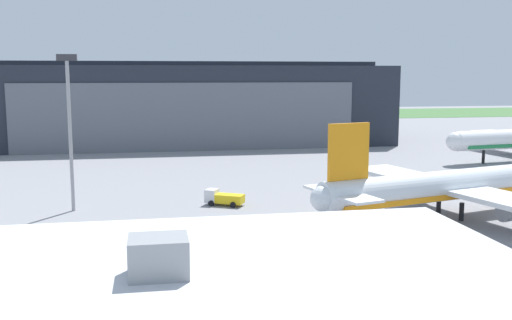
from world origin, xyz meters
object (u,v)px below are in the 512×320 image
object	(u,v)px
maintenance_hangar	(182,103)
fuel_bowser	(223,198)
airliner_near_right	(460,185)
apron_light_mast	(70,121)

from	to	relation	value
maintenance_hangar	fuel_bowser	xyz separation A→B (m)	(1.02, -76.06, -8.54)
airliner_near_right	fuel_bowser	xyz separation A→B (m)	(-27.36, 10.95, -2.81)
maintenance_hangar	fuel_bowser	distance (m)	76.55
fuel_bowser	apron_light_mast	distance (m)	21.58
maintenance_hangar	airliner_near_right	world-z (taller)	maintenance_hangar
maintenance_hangar	fuel_bowser	world-z (taller)	maintenance_hangar
airliner_near_right	apron_light_mast	size ratio (longest dim) A/B	2.09
airliner_near_right	fuel_bowser	size ratio (longest dim) A/B	7.62
airliner_near_right	maintenance_hangar	bearing A→B (deg)	108.07
maintenance_hangar	apron_light_mast	xyz separation A→B (m)	(-17.90, -75.80, 1.81)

